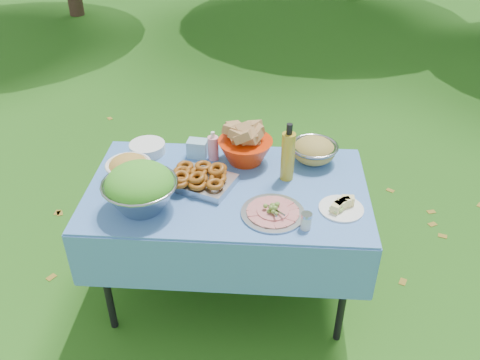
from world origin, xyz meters
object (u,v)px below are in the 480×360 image
picnic_table (228,242)px  plate_stack (147,148)px  salad_bowl (140,188)px  oil_bottle (288,152)px  pasta_bowl_steel (314,150)px  bread_bowl (245,145)px  charcuterie_platter (273,208)px

picnic_table → plate_stack: (-0.49, 0.32, 0.41)m
salad_bowl → oil_bottle: 0.78m
picnic_table → pasta_bowl_steel: pasta_bowl_steel is taller
plate_stack → bread_bowl: bearing=-5.5°
salad_bowl → pasta_bowl_steel: bearing=29.9°
salad_bowl → charcuterie_platter: size_ratio=1.17×
salad_bowl → bread_bowl: (0.48, 0.47, -0.02)m
picnic_table → plate_stack: bearing=147.2°
plate_stack → bread_bowl: size_ratio=0.68×
picnic_table → bread_bowl: (0.08, 0.26, 0.48)m
oil_bottle → picnic_table: bearing=-161.4°
oil_bottle → salad_bowl: bearing=-156.3°
bread_bowl → oil_bottle: bearing=-34.3°
salad_bowl → plate_stack: bearing=99.6°
charcuterie_platter → oil_bottle: bearing=77.7°
picnic_table → pasta_bowl_steel: size_ratio=5.59×
picnic_table → salad_bowl: salad_bowl is taller
bread_bowl → picnic_table: bearing=-106.7°
picnic_table → plate_stack: size_ratio=7.10×
bread_bowl → charcuterie_platter: bearing=-71.2°
salad_bowl → charcuterie_platter: bearing=-0.5°
picnic_table → salad_bowl: size_ratio=3.99×
pasta_bowl_steel → oil_bottle: 0.26m
oil_bottle → pasta_bowl_steel: bearing=50.8°
bread_bowl → charcuterie_platter: (0.16, -0.48, -0.07)m
salad_bowl → pasta_bowl_steel: salad_bowl is taller
bread_bowl → pasta_bowl_steel: bread_bowl is taller
pasta_bowl_steel → oil_bottle: size_ratio=0.80×
plate_stack → salad_bowl: bearing=-80.4°
bread_bowl → oil_bottle: size_ratio=0.93×
charcuterie_platter → plate_stack: bearing=144.1°
salad_bowl → pasta_bowl_steel: size_ratio=1.40×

